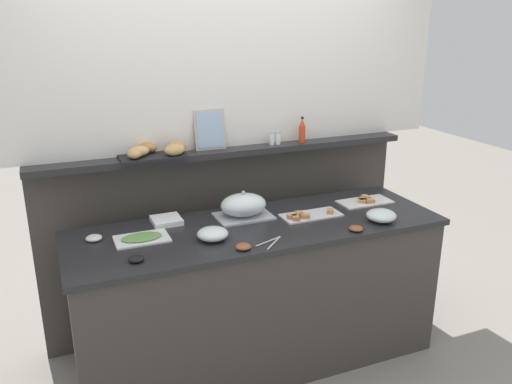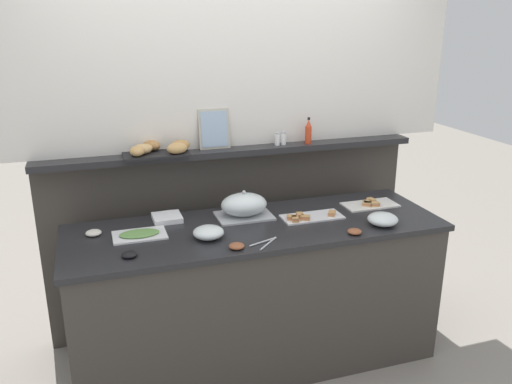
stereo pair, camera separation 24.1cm
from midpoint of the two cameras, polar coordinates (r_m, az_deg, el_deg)
The scene contains 21 objects.
ground_plane at distance 4.02m, azimuth -4.95°, elevation -12.91°, with size 12.00×12.00×0.00m, color gray.
buffet_counter at distance 3.30m, azimuth -1.92°, elevation -11.10°, with size 2.23×0.73×0.92m.
back_ledge_unit at distance 3.66m, azimuth -4.95°, elevation -4.34°, with size 2.51×0.22×1.28m.
upper_wall_panel at distance 3.41m, azimuth -5.68°, elevation 15.89°, with size 3.11×0.08×1.32m, color white.
sandwich_platter_rear at distance 3.51m, azimuth 9.87°, elevation -1.02°, with size 0.35×0.18×0.04m.
sandwich_platter_front at distance 3.22m, azimuth 3.68°, elevation -2.56°, with size 0.38×0.17×0.04m.
cold_cuts_platter at distance 2.99m, azimuth -14.60°, elevation -4.92°, with size 0.30×0.19×0.02m.
serving_cloche at distance 3.20m, azimuth -3.53°, elevation -1.55°, with size 0.34×0.24×0.17m.
glass_bowl_large at distance 2.91m, azimuth -7.11°, elevation -4.63°, with size 0.17×0.17×0.07m.
glass_bowl_medium at distance 3.21m, azimuth 11.39°, elevation -2.60°, with size 0.18×0.18×0.07m.
condiment_bowl_teal at distance 2.74m, azimuth -15.39°, elevation -7.06°, with size 0.08×0.08×0.03m, color black.
condiment_bowl_red at distance 3.05m, azimuth -19.41°, elevation -4.78°, with size 0.09×0.09×0.03m, color silver.
condiment_bowl_dark at distance 2.79m, azimuth -3.88°, elevation -5.98°, with size 0.08×0.08×0.03m, color brown.
condiment_bowl_cream at distance 3.05m, azimuth 8.63°, elevation -3.97°, with size 0.08×0.08×0.03m, color brown.
serving_tongs at distance 2.86m, azimuth -0.73°, elevation -5.51°, with size 0.18×0.14×0.01m.
napkin_stack at distance 3.19m, azimuth -11.86°, elevation -3.07°, with size 0.17×0.17×0.03m, color white.
hot_sauce_bottle at distance 3.56m, azimuth 3.09°, elevation 6.60°, with size 0.04×0.04×0.18m.
salt_shaker at distance 3.49m, azimuth -0.23°, elevation 5.83°, with size 0.03×0.03×0.09m.
pepper_shaker at distance 3.51m, azimuth 0.44°, elevation 5.89°, with size 0.03×0.03×0.09m.
bread_basket at distance 3.26m, azimuth -12.97°, elevation 4.35°, with size 0.44×0.28×0.08m.
framed_picture at distance 3.38m, azimuth -7.10°, elevation 6.72°, with size 0.20×0.05×0.26m.
Camera 1 is at (-1.11, -2.65, 2.09)m, focal length 36.77 mm.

